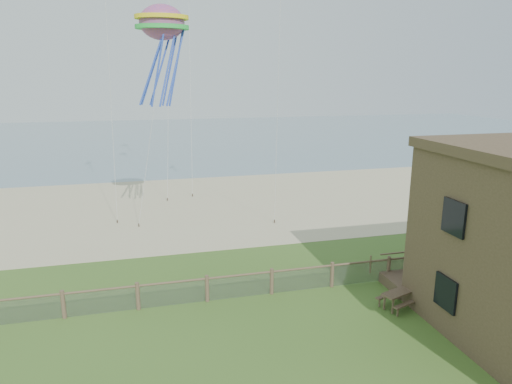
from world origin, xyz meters
TOP-DOWN VIEW (x-y plane):
  - ground at (0.00, 0.00)m, footprint 160.00×160.00m
  - sand_beach at (0.00, 22.00)m, footprint 72.00×20.00m
  - ocean at (0.00, 66.00)m, footprint 160.00×68.00m
  - chainlink_fence at (0.00, 6.00)m, footprint 36.20×0.20m
  - picnic_table at (5.00, 3.39)m, footprint 1.94×1.69m
  - octopus_kite at (-3.95, 14.62)m, footprint 3.41×2.78m

SIDE VIEW (x-z plane):
  - ground at x=0.00m, z-range 0.00..0.00m
  - ocean at x=0.00m, z-range -0.01..0.01m
  - sand_beach at x=0.00m, z-range -0.01..0.01m
  - picnic_table at x=5.00m, z-range 0.00..0.69m
  - chainlink_fence at x=0.00m, z-range -0.07..1.18m
  - octopus_kite at x=-3.95m, z-range 8.09..14.23m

